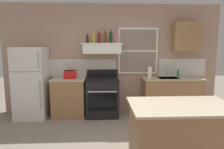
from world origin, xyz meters
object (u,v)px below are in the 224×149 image
bottle_brown_stout (87,39)px  kitchen_island (181,137)px  refrigerator (32,83)px  dish_soap_bottle (178,73)px  bottle_red_label_wine (99,38)px  bottle_rose_pink (116,37)px  paper_towel_roll (150,72)px  bottle_amber_wine (105,38)px  toaster (70,74)px  bottle_dark_green_wine (111,37)px  bottle_champagne_gold_foil (94,38)px  stove_range (102,97)px

bottle_brown_stout → kitchen_island: 3.03m
refrigerator → dish_soap_bottle: 3.54m
refrigerator → bottle_red_label_wine: size_ratio=5.96×
bottle_brown_stout → bottle_rose_pink: bottle_rose_pink is taller
paper_towel_roll → bottle_amber_wine: bearing=174.1°
toaster → paper_towel_roll: bearing=-0.8°
toaster → bottle_amber_wine: bottle_amber_wine is taller
bottle_brown_stout → bottle_amber_wine: size_ratio=0.73×
bottle_red_label_wine → kitchen_island: 2.96m
toaster → bottle_dark_green_wine: size_ratio=0.95×
refrigerator → bottle_rose_pink: 2.25m
bottle_champagne_gold_foil → bottle_dark_green_wine: bearing=4.1°
stove_range → bottle_dark_green_wine: (0.21, 0.09, 1.41)m
refrigerator → bottle_dark_green_wine: (1.86, 0.11, 1.05)m
dish_soap_bottle → kitchen_island: bearing=-109.1°
refrigerator → kitchen_island: (2.72, -2.18, -0.37)m
paper_towel_roll → kitchen_island: bearing=-92.1°
toaster → stove_range: toaster is taller
dish_soap_bottle → bottle_brown_stout: bearing=-178.8°
refrigerator → dish_soap_bottle: (3.53, 0.16, 0.17)m
toaster → bottle_dark_green_wine: 1.30m
bottle_champagne_gold_foil → bottle_red_label_wine: size_ratio=1.04×
bottle_brown_stout → dish_soap_bottle: bottle_brown_stout is taller
toaster → bottle_rose_pink: bottle_rose_pink is taller
refrigerator → bottle_dark_green_wine: bottle_dark_green_wine is taller
bottle_amber_wine → kitchen_island: bottle_amber_wine is taller
refrigerator → bottle_rose_pink: bearing=4.5°
bottle_rose_pink → bottle_amber_wine: bearing=176.9°
stove_range → paper_towel_roll: bearing=1.9°
bottle_dark_green_wine → toaster: bearing=-178.3°
paper_towel_roll → bottle_dark_green_wine: bearing=176.7°
bottle_champagne_gold_foil → bottle_rose_pink: bottle_rose_pink is taller
bottle_champagne_gold_foil → paper_towel_roll: size_ratio=1.07×
stove_range → paper_towel_roll: size_ratio=4.04×
bottle_champagne_gold_foil → bottle_amber_wine: (0.27, 0.09, 0.01)m
bottle_brown_stout → dish_soap_bottle: 2.38m
refrigerator → toaster: 0.91m
stove_range → dish_soap_bottle: (1.88, 0.14, 0.54)m
bottle_dark_green_wine → dish_soap_bottle: bearing=1.6°
dish_soap_bottle → bottle_champagne_gold_foil: bearing=-178.0°
stove_range → bottle_rose_pink: bearing=21.7°
paper_towel_roll → kitchen_island: paper_towel_roll is taller
bottle_red_label_wine → dish_soap_bottle: 2.13m
bottle_amber_wine → dish_soap_bottle: bottle_amber_wine is taller
bottle_brown_stout → paper_towel_roll: (1.49, -0.05, -0.79)m
bottle_rose_pink → paper_towel_roll: bottle_rose_pink is taller
paper_towel_roll → bottle_red_label_wine: bearing=175.5°
bottle_amber_wine → kitchen_island: bearing=-67.2°
bottle_red_label_wine → bottle_dark_green_wine: (0.28, -0.04, 0.01)m
toaster → bottle_amber_wine: size_ratio=0.98×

